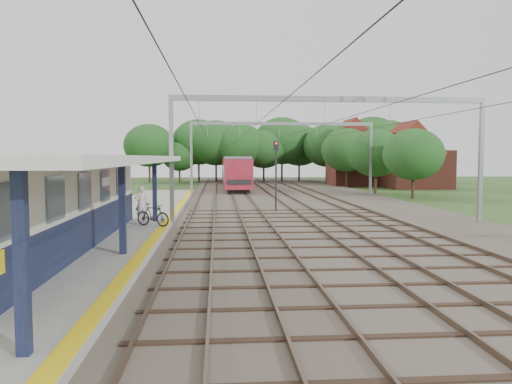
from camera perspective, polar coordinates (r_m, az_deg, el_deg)
name	(u,v)px	position (r m, az deg, el deg)	size (l,w,h in m)	color
ground	(325,312)	(12.50, 7.88, -13.48)	(160.00, 160.00, 0.00)	#2D4C1E
ballast_bed	(296,201)	(42.32, 4.54, -0.99)	(18.00, 90.00, 0.10)	#473D33
platform	(121,227)	(26.36, -15.18, -3.90)	(5.00, 52.00, 0.35)	gray
yellow_stripe	(166,223)	(26.00, -10.30, -3.53)	(0.45, 52.00, 0.01)	yellow
station_building	(44,204)	(19.75, -23.02, -1.24)	(3.41, 18.00, 3.40)	beige
canopy	(66,160)	(18.39, -20.87, 3.44)	(6.40, 20.00, 3.44)	#101633
rail_tracks	(266,199)	(41.99, 1.17, -0.84)	(11.80, 88.00, 0.15)	brown
catenary_system	(298,133)	(37.44, 4.79, 6.72)	(17.22, 88.00, 7.00)	gray
tree_band	(264,148)	(69.07, 0.93, 5.01)	(31.72, 30.88, 8.82)	#382619
house_near	(416,163)	(62.28, 17.86, 3.15)	(7.00, 6.12, 7.89)	brown
house_far	(361,161)	(66.30, 11.89, 3.51)	(8.00, 6.12, 8.66)	brown
person	(141,204)	(27.06, -12.96, -1.31)	(0.68, 0.44, 1.85)	silver
bicycle	(153,215)	(24.97, -11.70, -2.58)	(0.53, 1.87, 1.12)	black
train	(233,170)	(65.67, -2.60, 2.57)	(2.81, 34.99, 3.70)	black
signal_post	(276,166)	(33.58, 2.30, 3.00)	(0.37, 0.31, 4.81)	black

